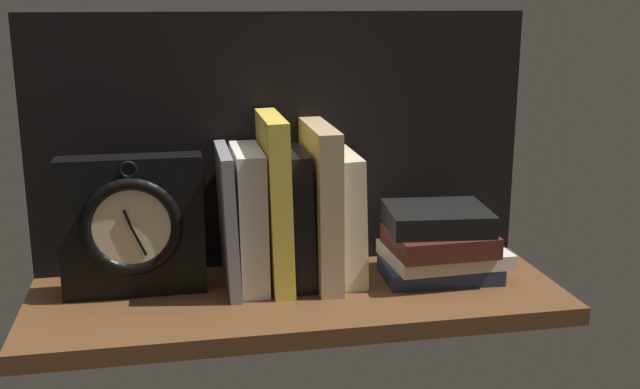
% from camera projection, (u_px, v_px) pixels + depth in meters
% --- Properties ---
extents(ground_plane, '(0.75, 0.27, 0.03)m').
position_uv_depth(ground_plane, '(298.00, 299.00, 1.09)').
color(ground_plane, brown).
extents(back_panel, '(0.75, 0.01, 0.38)m').
position_uv_depth(back_panel, '(283.00, 141.00, 1.16)').
color(back_panel, black).
rests_on(back_panel, ground_plane).
extents(book_gray_chess, '(0.02, 0.15, 0.20)m').
position_uv_depth(book_gray_chess, '(228.00, 219.00, 1.09)').
color(book_gray_chess, gray).
rests_on(book_gray_chess, ground_plane).
extents(book_white_catcher, '(0.04, 0.13, 0.20)m').
position_uv_depth(book_white_catcher, '(249.00, 218.00, 1.09)').
color(book_white_catcher, silver).
rests_on(book_white_catcher, ground_plane).
extents(book_yellow_seinlanguage, '(0.04, 0.15, 0.24)m').
position_uv_depth(book_yellow_seinlanguage, '(275.00, 201.00, 1.09)').
color(book_yellow_seinlanguage, gold).
rests_on(book_yellow_seinlanguage, ground_plane).
extents(book_black_skeptic, '(0.04, 0.12, 0.20)m').
position_uv_depth(book_black_skeptic, '(297.00, 217.00, 1.11)').
color(book_black_skeptic, black).
rests_on(book_black_skeptic, ground_plane).
extents(book_tan_shortstories, '(0.04, 0.16, 0.23)m').
position_uv_depth(book_tan_shortstories, '(321.00, 204.00, 1.11)').
color(book_tan_shortstories, tan).
rests_on(book_tan_shortstories, ground_plane).
extents(book_cream_twain, '(0.04, 0.13, 0.19)m').
position_uv_depth(book_cream_twain, '(345.00, 216.00, 1.12)').
color(book_cream_twain, beige).
rests_on(book_cream_twain, ground_plane).
extents(framed_clock, '(0.19, 0.06, 0.19)m').
position_uv_depth(framed_clock, '(132.00, 226.00, 1.06)').
color(framed_clock, black).
rests_on(framed_clock, ground_plane).
extents(book_stack_side, '(0.18, 0.14, 0.10)m').
position_uv_depth(book_stack_side, '(440.00, 243.00, 1.13)').
color(book_stack_side, '#232D4C').
rests_on(book_stack_side, ground_plane).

